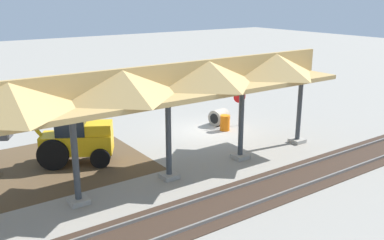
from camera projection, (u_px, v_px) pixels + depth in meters
The scene contains 8 objects.
ground_plane at pixel (208, 131), 24.60m from camera, with size 120.00×120.00×0.00m, color gray.
dirt_work_zone at pixel (31, 170), 19.12m from camera, with size 10.10×7.00×0.01m, color brown.
platform_canopy at pixel (122, 88), 15.97m from camera, with size 21.20×3.20×4.90m.
rail_tracks at pixel (313, 173), 18.67m from camera, with size 60.00×2.58×0.15m.
stop_sign at pixel (239, 100), 25.18m from camera, with size 0.73×0.25×2.16m.
backhoe at pixel (74, 137), 19.54m from camera, with size 4.99×3.57×2.82m.
concrete_pipe at pixel (219, 117), 25.66m from camera, with size 1.14×1.13×0.95m.
traffic_barrel at pixel (225, 123), 24.56m from camera, with size 0.56×0.56×0.90m, color orange.
Camera 1 is at (14.25, 18.63, 7.50)m, focal length 40.00 mm.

